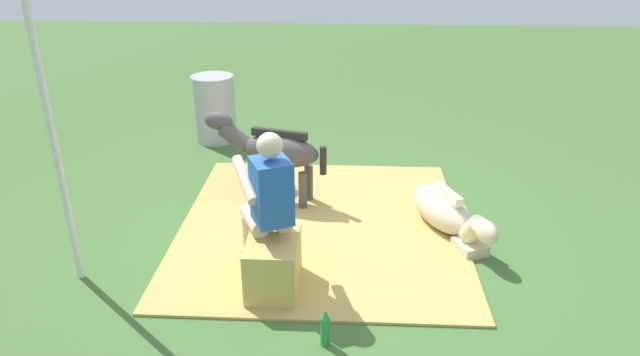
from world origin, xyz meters
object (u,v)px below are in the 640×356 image
object	(u,v)px
person_seated	(268,200)
tent_pole_left	(53,140)
pony_standing	(272,151)
water_barrel	(214,109)
pony_lying	(447,212)
hay_bale	(273,264)
soda_bottle	(326,328)

from	to	relation	value
person_seated	tent_pole_left	bearing A→B (deg)	92.45
pony_standing	water_barrel	xyz separation A→B (m)	(1.81, 1.02, -0.13)
pony_lying	water_barrel	xyz separation A→B (m)	(2.35, 2.79, 0.26)
hay_bale	tent_pole_left	size ratio (longest dim) A/B	0.24
pony_standing	tent_pole_left	size ratio (longest dim) A/B	0.53
soda_bottle	pony_standing	bearing A→B (deg)	16.29
person_seated	soda_bottle	distance (m)	1.13
pony_standing	tent_pole_left	world-z (taller)	tent_pole_left
pony_standing	tent_pole_left	bearing A→B (deg)	136.29
hay_bale	tent_pole_left	distance (m)	1.96
person_seated	soda_bottle	size ratio (longest dim) A/B	4.55
hay_bale	pony_standing	distance (m)	1.66
pony_standing	water_barrel	size ratio (longest dim) A/B	1.48
person_seated	pony_standing	xyz separation A→B (m)	(1.46, 0.16, -0.17)
tent_pole_left	hay_bale	bearing A→B (deg)	-92.87
soda_bottle	water_barrel	world-z (taller)	water_barrel
pony_lying	soda_bottle	bearing A→B (deg)	147.62
person_seated	water_barrel	xyz separation A→B (m)	(3.27, 1.18, -0.30)
pony_standing	soda_bottle	world-z (taller)	pony_standing
hay_bale	person_seated	size ratio (longest dim) A/B	0.45
water_barrel	tent_pole_left	distance (m)	3.47
pony_lying	soda_bottle	world-z (taller)	pony_lying
person_seated	pony_standing	bearing A→B (deg)	6.28
pony_standing	hay_bale	bearing A→B (deg)	-172.63
hay_bale	pony_standing	bearing A→B (deg)	7.37
person_seated	soda_bottle	bearing A→B (deg)	-148.24
hay_bale	pony_lying	size ratio (longest dim) A/B	0.45
tent_pole_left	person_seated	bearing A→B (deg)	-87.55
hay_bale	pony_standing	size ratio (longest dim) A/B	0.45
pony_lying	tent_pole_left	distance (m)	3.54
hay_bale	pony_lying	xyz separation A→B (m)	(1.07, -1.56, -0.04)
person_seated	pony_standing	world-z (taller)	person_seated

